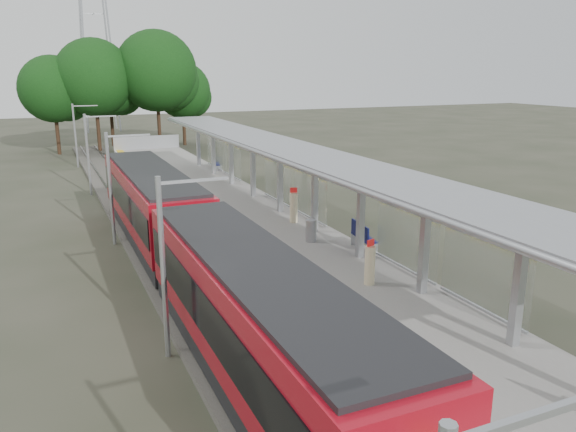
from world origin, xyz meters
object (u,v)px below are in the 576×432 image
object	(u,v)px
bench_mid	(362,235)
bench_far	(216,163)
litter_bin	(311,231)
train	(189,242)
info_pillar_near	(370,265)
info_pillar_far	(294,207)

from	to	relation	value
bench_mid	bench_far	distance (m)	20.79
litter_bin	bench_mid	bearing A→B (deg)	-51.86
train	bench_mid	bearing A→B (deg)	-4.07
train	litter_bin	distance (m)	5.84
bench_mid	litter_bin	world-z (taller)	bench_mid
train	bench_far	world-z (taller)	train
train	info_pillar_near	world-z (taller)	train
info_pillar_far	litter_bin	bearing A→B (deg)	-79.29
bench_mid	info_pillar_far	world-z (taller)	info_pillar_far
info_pillar_far	litter_bin	xyz separation A→B (m)	(-0.62, -3.18, -0.26)
bench_mid	info_pillar_far	xyz separation A→B (m)	(-0.82, 5.01, 0.15)
info_pillar_far	bench_mid	bearing A→B (deg)	-58.96
info_pillar_near	bench_far	bearing A→B (deg)	68.46
bench_mid	info_pillar_far	size ratio (longest dim) A/B	0.99
bench_far	info_pillar_far	bearing A→B (deg)	-79.31
bench_far	info_pillar_near	size ratio (longest dim) A/B	0.91
bench_far	info_pillar_near	bearing A→B (deg)	-80.53
train	info_pillar_near	size ratio (longest dim) A/B	17.12
train	bench_mid	distance (m)	7.13
bench_mid	bench_far	bearing A→B (deg)	97.51
info_pillar_far	litter_bin	distance (m)	3.25
bench_far	info_pillar_near	world-z (taller)	info_pillar_near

